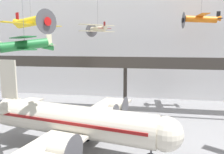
% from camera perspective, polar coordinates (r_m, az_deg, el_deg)
% --- Properties ---
extents(hangar_back_wall, '(140.00, 3.00, 25.37)m').
position_cam_1_polar(hangar_back_wall, '(50.62, 4.82, 9.17)').
color(hangar_back_wall, white).
rests_on(hangar_back_wall, ground).
extents(mezzanine_walkway, '(110.00, 3.20, 9.93)m').
position_cam_1_polar(mezzanine_walkway, '(40.02, 3.35, 3.04)').
color(mezzanine_walkway, '#38332D').
rests_on(mezzanine_walkway, ground).
extents(airliner_silver_main, '(24.56, 28.33, 10.22)m').
position_cam_1_polar(airliner_silver_main, '(25.48, -10.50, -11.18)').
color(airliner_silver_main, beige).
rests_on(airliner_silver_main, ground).
extents(suspended_plane_green_biplane, '(5.86, 5.89, 10.52)m').
position_cam_1_polar(suspended_plane_green_biplane, '(23.71, -21.95, 7.86)').
color(suspended_plane_green_biplane, '#1E6B33').
extents(suspended_plane_orange_highwing, '(6.76, 8.30, 6.86)m').
position_cam_1_polar(suspended_plane_orange_highwing, '(43.67, 22.19, 13.87)').
color(suspended_plane_orange_highwing, orange).
extents(suspended_plane_cream_biplane, '(5.65, 5.54, 8.29)m').
position_cam_1_polar(suspended_plane_cream_biplane, '(38.98, -3.78, 12.44)').
color(suspended_plane_cream_biplane, beige).
extents(suspended_plane_yellow_lowwing, '(8.32, 9.45, 8.30)m').
position_cam_1_polar(suspended_plane_yellow_lowwing, '(35.37, -20.42, 13.35)').
color(suspended_plane_yellow_lowwing, yellow).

